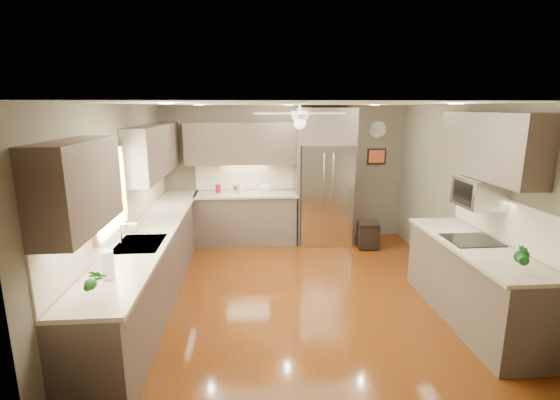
{
  "coord_description": "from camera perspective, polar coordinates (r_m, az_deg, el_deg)",
  "views": [
    {
      "loc": [
        -0.67,
        -5.01,
        2.46
      ],
      "look_at": [
        -0.23,
        0.6,
        1.17
      ],
      "focal_mm": 26.0,
      "sensor_mm": 36.0,
      "label": 1
    }
  ],
  "objects": [
    {
      "name": "floor",
      "position": [
        5.62,
        2.93,
        -13.03
      ],
      "size": [
        5.0,
        5.0,
        0.0
      ],
      "primitive_type": "plane",
      "color": "#54280B",
      "rests_on": "ground"
    },
    {
      "name": "ceiling",
      "position": [
        5.06,
        3.26,
        13.37
      ],
      "size": [
        5.0,
        5.0,
        0.0
      ],
      "primitive_type": "plane",
      "rotation": [
        3.14,
        0.0,
        0.0
      ],
      "color": "white",
      "rests_on": "ground"
    },
    {
      "name": "wall_back",
      "position": [
        7.64,
        0.63,
        3.82
      ],
      "size": [
        4.5,
        0.0,
        4.5
      ],
      "primitive_type": "plane",
      "rotation": [
        1.57,
        0.0,
        0.0
      ],
      "color": "#5F5648",
      "rests_on": "ground"
    },
    {
      "name": "wall_front",
      "position": [
        2.87,
        9.78,
        -12.23
      ],
      "size": [
        4.5,
        0.0,
        4.5
      ],
      "primitive_type": "plane",
      "rotation": [
        -1.57,
        0.0,
        0.0
      ],
      "color": "#5F5648",
      "rests_on": "ground"
    },
    {
      "name": "wall_left",
      "position": [
        5.39,
        -21.37,
        -0.95
      ],
      "size": [
        0.0,
        5.0,
        5.0
      ],
      "primitive_type": "plane",
      "rotation": [
        1.57,
        0.0,
        1.57
      ],
      "color": "#5F5648",
      "rests_on": "ground"
    },
    {
      "name": "wall_right",
      "position": [
        5.93,
        25.19,
        -0.1
      ],
      "size": [
        0.0,
        5.0,
        5.0
      ],
      "primitive_type": "plane",
      "rotation": [
        1.57,
        0.0,
        -1.57
      ],
      "color": "#5F5648",
      "rests_on": "ground"
    },
    {
      "name": "canister_a",
      "position": [
        7.43,
        -8.7,
        1.61
      ],
      "size": [
        0.1,
        0.1,
        0.15
      ],
      "primitive_type": "cylinder",
      "rotation": [
        0.0,
        0.0,
        0.11
      ],
      "color": "maroon",
      "rests_on": "back_run"
    },
    {
      "name": "canister_b",
      "position": [
        7.34,
        -6.26,
        1.46
      ],
      "size": [
        0.1,
        0.1,
        0.15
      ],
      "primitive_type": "cylinder",
      "rotation": [
        0.0,
        0.0,
        -0.01
      ],
      "color": "silver",
      "rests_on": "back_run"
    },
    {
      "name": "canister_c",
      "position": [
        7.38,
        -5.47,
        1.71
      ],
      "size": [
        0.12,
        0.12,
        0.2
      ],
      "primitive_type": "cylinder",
      "rotation": [
        0.0,
        0.0,
        0.01
      ],
      "color": "beige",
      "rests_on": "back_run"
    },
    {
      "name": "soap_bottle",
      "position": [
        5.24,
        -19.88,
        -3.56
      ],
      "size": [
        0.11,
        0.11,
        0.2
      ],
      "primitive_type": "imported",
      "rotation": [
        0.0,
        0.0,
        0.23
      ],
      "color": "white",
      "rests_on": "left_run"
    },
    {
      "name": "potted_plant_left",
      "position": [
        3.67,
        -24.77,
        -10.17
      ],
      "size": [
        0.16,
        0.11,
        0.31
      ],
      "primitive_type": "imported",
      "rotation": [
        0.0,
        0.0,
        0.0
      ],
      "color": "#18541A",
      "rests_on": "left_run"
    },
    {
      "name": "potted_plant_right",
      "position": [
        4.48,
        31.07,
        -6.79
      ],
      "size": [
        0.21,
        0.19,
        0.3
      ],
      "primitive_type": "imported",
      "rotation": [
        0.0,
        0.0,
        -0.42
      ],
      "color": "#18541A",
      "rests_on": "right_run"
    },
    {
      "name": "bowl",
      "position": [
        7.39,
        -2.0,
        1.3
      ],
      "size": [
        0.3,
        0.3,
        0.06
      ],
      "primitive_type": "imported",
      "rotation": [
        0.0,
        0.0,
        -0.29
      ],
      "color": "beige",
      "rests_on": "back_run"
    },
    {
      "name": "left_run",
      "position": [
        5.67,
        -17.41,
        -8.07
      ],
      "size": [
        0.65,
        4.7,
        1.45
      ],
      "color": "brown",
      "rests_on": "ground"
    },
    {
      "name": "back_run",
      "position": [
        7.48,
        -4.73,
        -2.43
      ],
      "size": [
        1.85,
        0.65,
        1.45
      ],
      "color": "brown",
      "rests_on": "ground"
    },
    {
      "name": "uppers",
      "position": [
        5.75,
        -5.18,
        7.01
      ],
      "size": [
        4.5,
        4.7,
        0.95
      ],
      "color": "brown",
      "rests_on": "wall_left"
    },
    {
      "name": "window",
      "position": [
        4.85,
        -22.98,
        1.09
      ],
      "size": [
        0.05,
        1.12,
        0.92
      ],
      "color": "#BFF2B2",
      "rests_on": "wall_left"
    },
    {
      "name": "sink",
      "position": [
        4.93,
        -19.13,
        -6.16
      ],
      "size": [
        0.5,
        0.7,
        0.32
      ],
      "color": "silver",
      "rests_on": "left_run"
    },
    {
      "name": "refrigerator",
      "position": [
        7.41,
        6.27,
        2.97
      ],
      "size": [
        1.06,
        0.75,
        2.45
      ],
      "color": "silver",
      "rests_on": "ground"
    },
    {
      "name": "right_run",
      "position": [
        5.33,
        25.59,
        -10.16
      ],
      "size": [
        0.7,
        2.2,
        1.45
      ],
      "color": "brown",
      "rests_on": "ground"
    },
    {
      "name": "microwave",
      "position": [
        5.31,
        26.21,
        0.95
      ],
      "size": [
        0.43,
        0.55,
        0.34
      ],
      "color": "silver",
      "rests_on": "wall_right"
    },
    {
      "name": "ceiling_fan",
      "position": [
        5.35,
        2.8,
        11.55
      ],
      "size": [
        1.18,
        1.18,
        0.32
      ],
      "color": "white",
      "rests_on": "ceiling"
    },
    {
      "name": "recessed_lights",
      "position": [
        5.45,
        2.25,
        13.28
      ],
      "size": [
        2.84,
        3.14,
        0.01
      ],
      "color": "white",
      "rests_on": "ceiling"
    },
    {
      "name": "wall_clock",
      "position": [
        7.89,
        13.61,
        9.6
      ],
      "size": [
        0.3,
        0.03,
        0.3
      ],
      "color": "white",
      "rests_on": "wall_back"
    },
    {
      "name": "framed_print",
      "position": [
        7.92,
        13.43,
        5.99
      ],
      "size": [
        0.36,
        0.03,
        0.3
      ],
      "color": "black",
      "rests_on": "wall_back"
    },
    {
      "name": "stool",
      "position": [
        7.39,
        12.27,
        -4.86
      ],
      "size": [
        0.39,
        0.39,
        0.45
      ],
      "color": "black",
      "rests_on": "ground"
    },
    {
      "name": "paper_towel",
      "position": [
        3.99,
        -23.08,
        -8.36
      ],
      "size": [
        0.11,
        0.11,
        0.28
      ],
      "color": "white",
      "rests_on": "left_run"
    }
  ]
}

